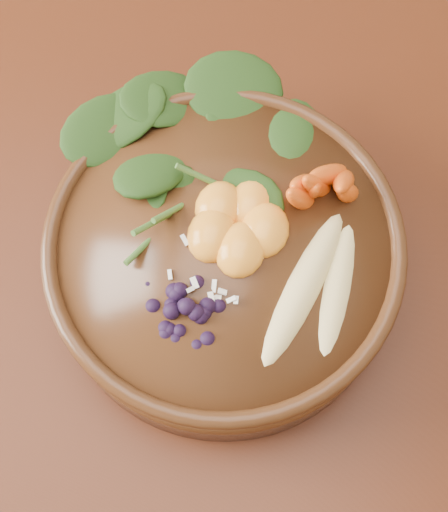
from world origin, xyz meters
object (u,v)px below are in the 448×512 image
at_px(stoneware_bowl, 224,260).
at_px(banana_halves, 323,282).
at_px(kale_heap, 212,147).
at_px(blueberry_pile, 187,299).
at_px(carrot_cluster, 334,172).
at_px(mandarin_cluster, 238,217).

distance_m(stoneware_bowl, banana_halves, 0.10).
xyz_separation_m(kale_heap, blueberry_pile, (0.01, -0.13, -0.00)).
relative_size(carrot_cluster, mandarin_cluster, 0.87).
height_order(carrot_cluster, mandarin_cluster, carrot_cluster).
bearing_deg(blueberry_pile, banana_halves, 22.44).
height_order(stoneware_bowl, banana_halves, banana_halves).
bearing_deg(banana_halves, mandarin_cluster, 170.25).
bearing_deg(carrot_cluster, mandarin_cluster, -129.81).
relative_size(mandarin_cluster, blueberry_pile, 0.69).
xyz_separation_m(banana_halves, blueberry_pile, (-0.09, -0.04, 0.01)).
bearing_deg(blueberry_pile, kale_heap, 95.76).
bearing_deg(banana_halves, stoneware_bowl, -177.26).
relative_size(kale_heap, banana_halves, 1.21).
bearing_deg(kale_heap, mandarin_cluster, -57.83).
xyz_separation_m(stoneware_bowl, carrot_cluster, (0.07, 0.06, 0.08)).
bearing_deg(mandarin_cluster, carrot_cluster, 34.15).
bearing_deg(stoneware_bowl, mandarin_cluster, 67.61).
bearing_deg(mandarin_cluster, kale_heap, 122.17).
height_order(kale_heap, carrot_cluster, carrot_cluster).
height_order(banana_halves, mandarin_cluster, mandarin_cluster).
relative_size(stoneware_bowl, mandarin_cluster, 3.15).
distance_m(kale_heap, mandarin_cluster, 0.06).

